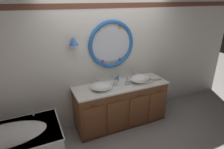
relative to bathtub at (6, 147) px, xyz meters
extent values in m
plane|color=gray|center=(1.98, 0.01, -0.34)|extent=(14.00, 14.00, 0.00)
cube|color=silver|center=(1.98, 0.60, 0.96)|extent=(6.40, 0.08, 2.60)
cube|color=brown|center=(1.98, 0.56, 1.98)|extent=(6.27, 0.01, 0.09)
ellipsoid|color=silver|center=(2.01, 0.55, 1.28)|extent=(0.86, 0.02, 0.68)
torus|color=#2866B7|center=(2.01, 0.54, 1.28)|extent=(0.93, 0.07, 0.93)
cube|color=#2866B7|center=(2.44, 0.53, 1.29)|extent=(0.05, 0.01, 0.05)
cube|color=orange|center=(2.18, 0.53, 1.59)|extent=(0.05, 0.01, 0.05)
cube|color=silver|center=(1.80, 0.53, 1.58)|extent=(0.05, 0.01, 0.05)
cube|color=silver|center=(1.58, 0.53, 1.29)|extent=(0.05, 0.01, 0.05)
cube|color=purple|center=(1.82, 0.53, 0.97)|extent=(0.05, 0.01, 0.05)
cube|color=#2866B7|center=(2.19, 0.53, 0.97)|extent=(0.05, 0.01, 0.05)
cylinder|color=#4C3823|center=(1.27, 0.52, 1.45)|extent=(0.02, 0.09, 0.02)
cone|color=blue|center=(1.27, 0.47, 1.43)|extent=(0.17, 0.17, 0.14)
cube|color=brown|center=(2.09, 0.27, 0.08)|extent=(1.84, 0.58, 0.84)
cube|color=silver|center=(2.09, 0.27, 0.52)|extent=(1.88, 0.62, 0.03)
cube|color=silver|center=(2.09, 0.55, 0.44)|extent=(1.84, 0.02, 0.11)
cube|color=brown|center=(1.40, -0.03, 0.04)|extent=(0.39, 0.02, 0.64)
cylinder|color=#422D1E|center=(1.40, -0.04, 0.40)|extent=(0.10, 0.01, 0.01)
cube|color=brown|center=(1.86, -0.03, 0.04)|extent=(0.39, 0.02, 0.64)
cylinder|color=#422D1E|center=(1.86, -0.04, 0.40)|extent=(0.10, 0.01, 0.01)
cube|color=brown|center=(2.32, -0.03, 0.04)|extent=(0.39, 0.02, 0.64)
cylinder|color=#422D1E|center=(2.32, -0.04, 0.40)|extent=(0.10, 0.01, 0.01)
cube|color=brown|center=(2.78, -0.03, 0.04)|extent=(0.39, 0.02, 0.64)
cylinder|color=#422D1E|center=(2.78, -0.04, 0.40)|extent=(0.10, 0.01, 0.01)
ellipsoid|color=white|center=(0.00, 0.00, 0.16)|extent=(1.32, 0.68, 0.28)
cube|color=white|center=(0.00, 0.00, 0.20)|extent=(1.64, 0.90, 0.02)
cylinder|color=silver|center=(0.44, 0.38, 0.27)|extent=(0.04, 0.04, 0.11)
cylinder|color=silver|center=(0.00, 0.00, 0.16)|extent=(0.04, 0.04, 0.01)
ellipsoid|color=white|center=(1.67, 0.24, 0.59)|extent=(0.37, 0.31, 0.12)
torus|color=white|center=(1.67, 0.24, 0.60)|extent=(0.39, 0.39, 0.02)
cylinder|color=silver|center=(1.67, 0.24, 0.60)|extent=(0.03, 0.03, 0.01)
ellipsoid|color=white|center=(2.51, 0.24, 0.60)|extent=(0.44, 0.30, 0.14)
torus|color=white|center=(2.51, 0.24, 0.61)|extent=(0.46, 0.46, 0.02)
cylinder|color=silver|center=(2.51, 0.24, 0.61)|extent=(0.03, 0.03, 0.01)
cylinder|color=silver|center=(1.67, 0.49, 0.54)|extent=(0.05, 0.05, 0.02)
cylinder|color=silver|center=(1.67, 0.49, 0.61)|extent=(0.02, 0.02, 0.11)
sphere|color=silver|center=(1.67, 0.49, 0.66)|extent=(0.03, 0.03, 0.03)
cylinder|color=silver|center=(1.67, 0.43, 0.66)|extent=(0.02, 0.12, 0.02)
cylinder|color=silver|center=(1.58, 0.49, 0.56)|extent=(0.04, 0.04, 0.06)
cylinder|color=silver|center=(1.76, 0.49, 0.56)|extent=(0.04, 0.04, 0.06)
cube|color=silver|center=(1.58, 0.49, 0.60)|extent=(0.05, 0.01, 0.01)
cube|color=silver|center=(1.76, 0.49, 0.60)|extent=(0.05, 0.01, 0.01)
cylinder|color=silver|center=(2.51, 0.49, 0.54)|extent=(0.05, 0.05, 0.02)
cylinder|color=silver|center=(2.51, 0.49, 0.61)|extent=(0.02, 0.02, 0.11)
sphere|color=silver|center=(2.51, 0.49, 0.66)|extent=(0.03, 0.03, 0.03)
cylinder|color=silver|center=(2.51, 0.43, 0.66)|extent=(0.02, 0.10, 0.02)
cylinder|color=silver|center=(2.43, 0.49, 0.56)|extent=(0.04, 0.04, 0.06)
cylinder|color=silver|center=(2.60, 0.49, 0.56)|extent=(0.04, 0.04, 0.06)
cube|color=silver|center=(2.43, 0.49, 0.60)|extent=(0.05, 0.01, 0.01)
cube|color=silver|center=(2.60, 0.49, 0.60)|extent=(0.05, 0.01, 0.01)
cylinder|color=white|center=(1.98, 0.29, 0.59)|extent=(0.07, 0.07, 0.10)
torus|color=white|center=(1.98, 0.29, 0.64)|extent=(0.08, 0.08, 0.01)
cylinder|color=blue|center=(2.00, 0.29, 0.63)|extent=(0.04, 0.02, 0.18)
cube|color=white|center=(2.00, 0.29, 0.73)|extent=(0.02, 0.02, 0.02)
cylinder|color=#E0383D|center=(1.97, 0.31, 0.63)|extent=(0.01, 0.03, 0.16)
cube|color=white|center=(1.97, 0.31, 0.72)|extent=(0.02, 0.02, 0.02)
cylinder|color=purple|center=(1.97, 0.28, 0.63)|extent=(0.02, 0.03, 0.16)
cube|color=white|center=(1.97, 0.28, 0.72)|extent=(0.02, 0.02, 0.03)
cylinder|color=silver|center=(2.20, 0.23, 0.58)|extent=(0.08, 0.08, 0.09)
torus|color=silver|center=(2.20, 0.23, 0.63)|extent=(0.09, 0.09, 0.01)
cylinder|color=pink|center=(2.22, 0.23, 0.63)|extent=(0.03, 0.02, 0.17)
cube|color=white|center=(2.22, 0.23, 0.72)|extent=(0.02, 0.02, 0.02)
cylinder|color=green|center=(2.19, 0.23, 0.63)|extent=(0.03, 0.02, 0.17)
cube|color=white|center=(2.19, 0.23, 0.72)|extent=(0.02, 0.02, 0.02)
cylinder|color=#388EBC|center=(2.10, 0.48, 0.59)|extent=(0.06, 0.06, 0.12)
cylinder|color=silver|center=(2.10, 0.48, 0.66)|extent=(0.04, 0.04, 0.02)
cylinder|color=silver|center=(2.10, 0.46, 0.68)|extent=(0.01, 0.04, 0.01)
cube|color=beige|center=(2.86, 0.20, 0.54)|extent=(0.20, 0.13, 0.02)
cube|color=beige|center=(2.86, 0.20, 0.56)|extent=(0.19, 0.13, 0.02)
camera|label=1|loc=(0.53, -2.74, 2.11)|focal=30.63mm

